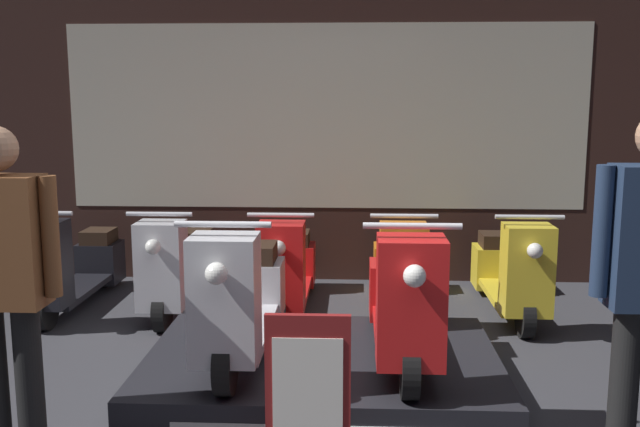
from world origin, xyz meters
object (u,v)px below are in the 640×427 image
(scooter_backrow_1, at_px, (180,268))
(scooter_backrow_2, at_px, (288,270))
(scooter_backrow_0, at_px, (73,267))
(scooter_backrow_4, at_px, (510,272))
(price_sign_board, at_px, (308,401))
(scooter_display_right, at_px, (403,301))
(scooter_backrow_3, at_px, (398,271))
(scooter_display_left, at_px, (242,299))
(person_left_browsing, at_px, (4,273))

(scooter_backrow_1, distance_m, scooter_backrow_2, 0.89)
(scooter_backrow_0, height_order, scooter_backrow_4, same)
(scooter_backrow_1, relative_size, price_sign_board, 2.00)
(scooter_display_right, height_order, scooter_backrow_4, scooter_display_right)
(scooter_backrow_2, xyz_separation_m, price_sign_board, (0.33, -2.63, 0.06))
(scooter_backrow_3, xyz_separation_m, price_sign_board, (-0.56, -2.63, 0.06))
(scooter_backrow_4, height_order, price_sign_board, scooter_backrow_4)
(scooter_display_left, relative_size, price_sign_board, 2.00)
(scooter_backrow_1, bearing_deg, scooter_display_right, -43.12)
(scooter_display_left, height_order, price_sign_board, scooter_display_left)
(scooter_display_right, bearing_deg, scooter_display_left, 180.00)
(scooter_backrow_3, height_order, price_sign_board, scooter_backrow_3)
(scooter_display_right, xyz_separation_m, scooter_backrow_3, (0.07, 1.60, -0.22))
(price_sign_board, bearing_deg, person_left_browsing, 173.40)
(scooter_backrow_0, xyz_separation_m, scooter_backrow_3, (2.68, 0.00, 0.00))
(scooter_display_left, xyz_separation_m, scooter_backrow_3, (1.02, 1.60, -0.22))
(scooter_display_right, xyz_separation_m, scooter_backrow_0, (-2.61, 1.60, -0.22))
(scooter_backrow_2, distance_m, person_left_browsing, 2.76)
(scooter_backrow_3, distance_m, person_left_browsing, 3.22)
(scooter_backrow_1, height_order, person_left_browsing, person_left_browsing)
(scooter_display_right, xyz_separation_m, price_sign_board, (-0.49, -1.03, -0.16))
(scooter_backrow_1, xyz_separation_m, scooter_backrow_2, (0.89, 0.00, 0.00))
(scooter_backrow_2, bearing_deg, scooter_backrow_4, 0.00)
(scooter_backrow_4, bearing_deg, scooter_backrow_0, 180.00)
(scooter_display_right, height_order, scooter_backrow_3, scooter_display_right)
(scooter_backrow_0, xyz_separation_m, scooter_backrow_1, (0.89, 0.00, 0.00))
(scooter_backrow_4, distance_m, price_sign_board, 3.01)
(scooter_backrow_1, height_order, scooter_backrow_3, same)
(scooter_display_right, height_order, scooter_backrow_0, scooter_display_right)
(scooter_backrow_2, height_order, scooter_backrow_4, same)
(scooter_display_left, distance_m, scooter_backrow_1, 1.79)
(scooter_backrow_1, height_order, scooter_backrow_4, same)
(scooter_backrow_3, xyz_separation_m, person_left_browsing, (-1.99, -2.47, 0.58))
(person_left_browsing, xyz_separation_m, price_sign_board, (1.43, -0.17, -0.53))
(person_left_browsing, distance_m, price_sign_board, 1.53)
(scooter_backrow_1, xyz_separation_m, scooter_backrow_4, (2.68, 0.00, 0.00))
(scooter_backrow_1, bearing_deg, price_sign_board, -65.03)
(price_sign_board, bearing_deg, scooter_backrow_0, 128.82)
(price_sign_board, bearing_deg, scooter_backrow_3, 78.01)
(scooter_backrow_2, bearing_deg, scooter_backrow_3, 0.00)
(scooter_display_left, relative_size, scooter_backrow_4, 1.00)
(scooter_backrow_1, height_order, scooter_backrow_2, same)
(scooter_backrow_4, bearing_deg, scooter_backrow_1, 180.00)
(scooter_display_right, bearing_deg, scooter_backrow_0, 148.38)
(scooter_display_left, height_order, person_left_browsing, person_left_browsing)
(scooter_backrow_2, distance_m, scooter_backrow_3, 0.89)
(scooter_display_left, bearing_deg, scooter_backrow_3, 57.65)
(scooter_display_left, bearing_deg, scooter_backrow_0, 136.03)
(scooter_backrow_2, xyz_separation_m, scooter_backrow_3, (0.89, 0.00, 0.00))
(scooter_backrow_0, relative_size, scooter_backrow_4, 1.00)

